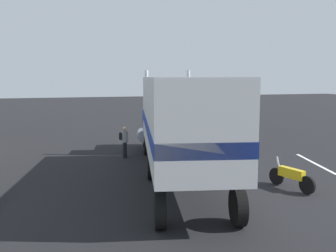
% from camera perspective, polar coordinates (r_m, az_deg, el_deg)
% --- Properties ---
extents(ground_plane, '(120.00, 120.00, 0.00)m').
position_cam_1_polar(ground_plane, '(22.61, -0.35, -3.32)').
color(ground_plane, black).
extents(lane_stripe_near, '(4.36, 0.91, 0.01)m').
position_cam_1_polar(lane_stripe_near, '(23.53, 8.09, -2.96)').
color(lane_stripe_near, silver).
rests_on(lane_stripe_near, ground_plane).
extents(lane_stripe_mid, '(4.31, 1.21, 0.01)m').
position_cam_1_polar(lane_stripe_mid, '(20.00, 20.91, -5.19)').
color(lane_stripe_mid, silver).
rests_on(lane_stripe_mid, ground_plane).
extents(semi_truck, '(14.37, 5.39, 4.50)m').
position_cam_1_polar(semi_truck, '(15.72, 1.41, 1.32)').
color(semi_truck, '#193399').
rests_on(semi_truck, ground_plane).
extents(person_bystander, '(0.37, 0.48, 1.63)m').
position_cam_1_polar(person_bystander, '(19.94, -6.48, -2.19)').
color(person_bystander, black).
rests_on(person_bystander, ground_plane).
extents(motorcycle, '(2.07, 0.62, 1.12)m').
position_cam_1_polar(motorcycle, '(15.13, 17.76, -7.13)').
color(motorcycle, black).
rests_on(motorcycle, ground_plane).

